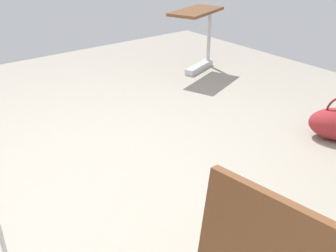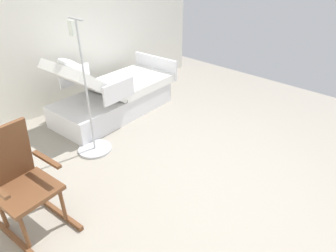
{
  "view_description": "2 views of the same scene",
  "coord_description": "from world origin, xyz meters",
  "views": [
    {
      "loc": [
        1.47,
        2.3,
        1.72
      ],
      "look_at": [
        0.28,
        0.76,
        0.72
      ],
      "focal_mm": 40.53,
      "sensor_mm": 36.0,
      "label": 1
    },
    {
      "loc": [
        -1.72,
        2.3,
        2.24
      ],
      "look_at": [
        -0.03,
        0.57,
        0.85
      ],
      "focal_mm": 31.3,
      "sensor_mm": 36.0,
      "label": 2
    }
  ],
  "objects": [
    {
      "name": "rocking_chair",
      "position": [
        0.61,
        1.79,
        0.5
      ],
      "size": [
        0.82,
        0.57,
        1.05
      ],
      "color": "brown",
      "rests_on": "ground"
    },
    {
      "name": "hospital_bed",
      "position": [
        1.95,
        -0.18,
        0.32
      ],
      "size": [
        1.17,
        2.14,
        1.16
      ],
      "color": "silver",
      "rests_on": "ground"
    },
    {
      "name": "side_wall",
      "position": [
        2.77,
        0.0,
        1.35
      ],
      "size": [
        0.1,
        5.41,
        2.7
      ],
      "primitive_type": "cube",
      "color": "silver",
      "rests_on": "ground"
    },
    {
      "name": "iv_pole",
      "position": [
        1.26,
        0.66,
        0.25
      ],
      "size": [
        0.44,
        0.44,
        1.69
      ],
      "color": "#B2B5BA",
      "rests_on": "ground"
    },
    {
      "name": "ground_plane",
      "position": [
        0.0,
        0.0,
        0.0
      ],
      "size": [
        6.79,
        6.79,
        0.0
      ],
      "primitive_type": "plane",
      "color": "gray"
    }
  ]
}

